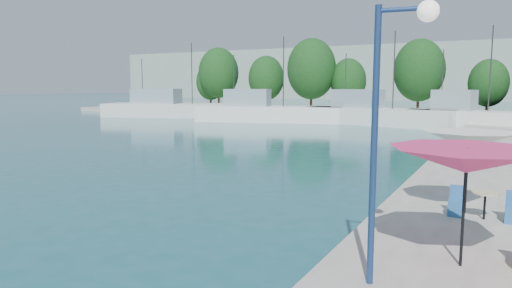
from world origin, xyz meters
The scene contains 17 objects.
quay_far centered at (-8.00, 67.00, 0.30)m, with size 90.00×16.00×0.60m, color gray.
hill_west centered at (-30.00, 160.00, 8.00)m, with size 180.00×40.00×16.00m, color #909D91.
trawler_01 centered at (-30.19, 55.24, 1.07)m, with size 20.44×11.78×10.20m.
trawler_02 centered at (-15.66, 53.96, 1.07)m, with size 17.46×9.15×10.20m.
trawler_03 centered at (-3.29, 55.77, 1.07)m, with size 16.86×7.81×10.20m.
trawler_04 centered at (6.13, 55.27, 1.07)m, with size 12.98×6.01×10.20m.
tree_01 centered at (-35.52, 71.67, 4.82)m, with size 4.94×4.94×7.32m.
tree_02 centered at (-32.97, 70.33, 6.28)m, with size 6.65×6.65×9.85m.
tree_03 centered at (-24.02, 70.24, 5.36)m, with size 5.57×5.57×8.24m.
tree_04 centered at (-15.60, 68.09, 6.56)m, with size 6.97×6.97×10.32m.
tree_05 centered at (-10.68, 69.73, 4.89)m, with size 5.02×5.02×7.43m.
tree_06 centered at (-1.11, 69.57, 6.19)m, with size 6.54×6.54×9.68m.
tree_07 centered at (7.10, 68.31, 4.52)m, with size 4.59×4.59×6.79m.
umbrella_pink centered at (8.57, 16.21, 2.76)m, with size 3.03×3.03×2.41m.
umbrella_white centered at (8.33, 20.41, 2.70)m, with size 2.55×2.55×2.36m.
cafe_table_02 centered at (8.84, 20.04, 0.89)m, with size 1.82×0.70×0.76m.
street_lamp centered at (7.49, 14.54, 4.09)m, with size 1.03×0.36×5.03m.
Camera 1 is at (9.20, 6.45, 4.23)m, focal length 32.00 mm.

